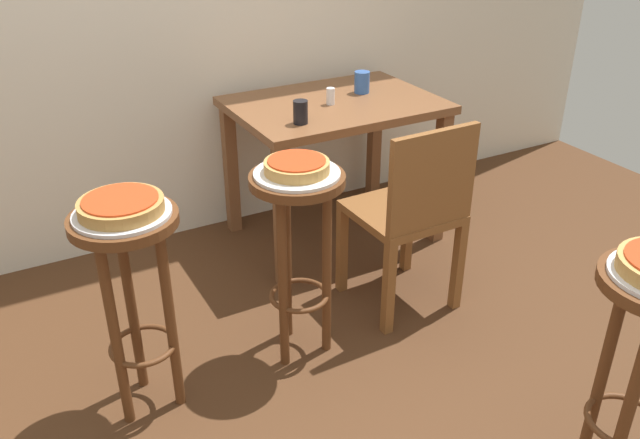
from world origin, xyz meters
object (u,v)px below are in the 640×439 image
Objects in this scene: pizza_leftside at (297,166)px; cup_far_edge at (362,82)px; dining_table at (334,124)px; wooden_chair at (412,211)px; serving_plate_middle at (122,214)px; pizza_middle at (121,205)px; serving_plate_leftside at (297,174)px; stool_middle at (132,275)px; cup_near_edge at (301,112)px; condiment_shaker at (331,96)px; stool_leftside at (298,230)px.

cup_far_edge is at bearing 46.39° from pizza_leftside.
dining_table is 0.73m from wooden_chair.
serving_plate_middle is 0.03m from pizza_middle.
serving_plate_leftside is 1.33× the size of pizza_leftside.
stool_middle is 1.63m from cup_far_edge.
cup_near_edge is (0.91, 0.57, -0.02)m from pizza_middle.
wooden_chair reaches higher than cup_near_edge.
wooden_chair is at bearing 4.21° from serving_plate_leftside.
cup_far_edge is (1.38, 0.82, 0.01)m from serving_plate_middle.
cup_far_edge is 0.24m from condiment_shaker.
stool_middle is 9.65× the size of condiment_shaker.
serving_plate_leftside is 1.12m from cup_far_edge.
pizza_leftside is at bearing 1.02° from serving_plate_middle.
cup_near_edge is 0.12× the size of wooden_chair.
condiment_shaker reaches higher than stool_middle.
stool_middle is 1.00× the size of stool_leftside.
cup_near_edge reaches higher than condiment_shaker.
cup_near_edge is at bearing 115.00° from wooden_chair.
serving_plate_leftside is (0.00, 0.00, 0.22)m from stool_leftside.
serving_plate_middle is 1.43m from dining_table.
wooden_chair is (-0.23, -0.77, -0.31)m from cup_far_edge.
serving_plate_leftside is at bearing -126.99° from condiment_shaker.
pizza_middle is at bearing -90.00° from serving_plate_middle.
stool_middle is at bearing -178.98° from serving_plate_leftside.
cup_far_edge is (0.77, 0.81, 0.01)m from serving_plate_leftside.
pizza_leftside is 0.91m from condiment_shaker.
cup_far_edge is (0.47, 0.25, 0.00)m from cup_near_edge.
cup_far_edge reaches higher than serving_plate_leftside.
dining_table is at bearing 32.64° from stool_middle.
stool_middle is 0.78× the size of dining_table.
condiment_shaker is (0.55, 0.72, -0.03)m from pizza_leftside.
stool_middle is 0.61m from stool_leftside.
stool_middle is at bearing 180.00° from pizza_middle.
cup_near_edge reaches higher than serving_plate_middle.
serving_plate_leftside is at bearing -175.79° from wooden_chair.
pizza_middle reaches higher than serving_plate_middle.
condiment_shaker is (0.24, 0.17, -0.01)m from cup_near_edge.
stool_leftside is (0.61, 0.01, -0.25)m from pizza_middle.
pizza_leftside is 0.27× the size of wooden_chair.
wooden_chair is at bearing 2.52° from pizza_middle.
serving_plate_middle is 1.07m from cup_near_edge.
wooden_chair reaches higher than serving_plate_leftside.
stool_leftside is 0.25m from pizza_leftside.
pizza_leftside is at bearing 1.02° from stool_middle.
pizza_middle is 0.61m from serving_plate_leftside.
serving_plate_leftside is (0.61, 0.01, 0.00)m from serving_plate_middle.
condiment_shaker reaches higher than serving_plate_middle.
condiment_shaker is at bearing 53.01° from serving_plate_leftside.
cup_near_edge is at bearing 31.95° from serving_plate_middle.
cup_near_edge is at bearing 31.95° from stool_middle.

